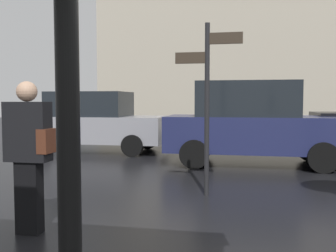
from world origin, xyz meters
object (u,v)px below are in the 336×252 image
object	(u,v)px
pedestrian_with_bag	(29,148)
parked_car_distant	(253,123)
parked_car_left	(95,121)
street_signpost	(207,91)

from	to	relation	value
pedestrian_with_bag	parked_car_distant	distance (m)	6.08
parked_car_left	street_signpost	distance (m)	6.25
pedestrian_with_bag	street_signpost	bearing A→B (deg)	42.03
parked_car_left	street_signpost	xyz separation A→B (m)	(3.86, -4.85, 0.78)
parked_car_left	street_signpost	size ratio (longest dim) A/B	1.51
parked_car_distant	street_signpost	xyz separation A→B (m)	(-0.82, -3.25, 0.69)
street_signpost	parked_car_distant	bearing A→B (deg)	75.86
parked_car_distant	street_signpost	size ratio (longest dim) A/B	1.54
parked_car_left	street_signpost	bearing A→B (deg)	144.19
pedestrian_with_bag	parked_car_left	bearing A→B (deg)	98.06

